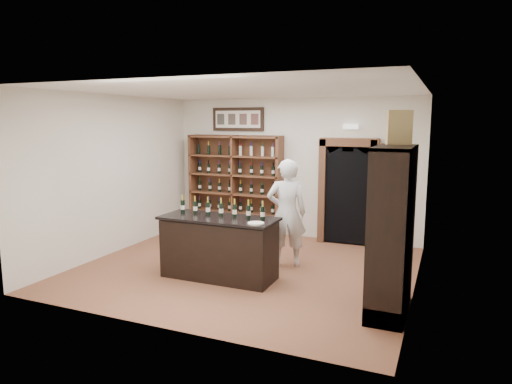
% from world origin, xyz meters
% --- Properties ---
extents(floor, '(5.50, 5.50, 0.00)m').
position_xyz_m(floor, '(0.00, 0.00, 0.00)').
color(floor, brown).
rests_on(floor, ground).
extents(ceiling, '(5.50, 5.50, 0.00)m').
position_xyz_m(ceiling, '(0.00, 0.00, 3.00)').
color(ceiling, white).
rests_on(ceiling, wall_back).
extents(wall_back, '(5.50, 0.04, 3.00)m').
position_xyz_m(wall_back, '(0.00, 2.50, 1.50)').
color(wall_back, silver).
rests_on(wall_back, ground).
extents(wall_left, '(0.04, 5.00, 3.00)m').
position_xyz_m(wall_left, '(-2.75, 0.00, 1.50)').
color(wall_left, silver).
rests_on(wall_left, ground).
extents(wall_right, '(0.04, 5.00, 3.00)m').
position_xyz_m(wall_right, '(2.75, 0.00, 1.50)').
color(wall_right, silver).
rests_on(wall_right, ground).
extents(wine_shelf, '(2.20, 0.38, 2.20)m').
position_xyz_m(wine_shelf, '(-1.30, 2.33, 1.10)').
color(wine_shelf, brown).
rests_on(wine_shelf, ground).
extents(framed_picture, '(1.25, 0.04, 0.52)m').
position_xyz_m(framed_picture, '(-1.30, 2.47, 2.55)').
color(framed_picture, black).
rests_on(framed_picture, wall_back).
extents(arched_doorway, '(1.17, 0.35, 2.17)m').
position_xyz_m(arched_doorway, '(1.25, 2.33, 1.14)').
color(arched_doorway, black).
rests_on(arched_doorway, ground).
extents(emergency_light, '(0.30, 0.10, 0.10)m').
position_xyz_m(emergency_light, '(1.25, 2.42, 2.40)').
color(emergency_light, white).
rests_on(emergency_light, wall_back).
extents(tasting_counter, '(1.88, 0.78, 1.00)m').
position_xyz_m(tasting_counter, '(-0.20, -0.60, 0.49)').
color(tasting_counter, black).
rests_on(tasting_counter, ground).
extents(counter_bottle_0, '(0.07, 0.07, 0.30)m').
position_xyz_m(counter_bottle_0, '(-0.92, -0.51, 1.11)').
color(counter_bottle_0, black).
rests_on(counter_bottle_0, tasting_counter).
extents(counter_bottle_1, '(0.07, 0.07, 0.30)m').
position_xyz_m(counter_bottle_1, '(-0.68, -0.51, 1.11)').
color(counter_bottle_1, black).
rests_on(counter_bottle_1, tasting_counter).
extents(counter_bottle_2, '(0.07, 0.07, 0.30)m').
position_xyz_m(counter_bottle_2, '(-0.44, -0.51, 1.11)').
color(counter_bottle_2, black).
rests_on(counter_bottle_2, tasting_counter).
extents(counter_bottle_3, '(0.07, 0.07, 0.30)m').
position_xyz_m(counter_bottle_3, '(-0.20, -0.51, 1.11)').
color(counter_bottle_3, black).
rests_on(counter_bottle_3, tasting_counter).
extents(counter_bottle_4, '(0.07, 0.07, 0.30)m').
position_xyz_m(counter_bottle_4, '(0.04, -0.51, 1.11)').
color(counter_bottle_4, black).
rests_on(counter_bottle_4, tasting_counter).
extents(counter_bottle_5, '(0.07, 0.07, 0.30)m').
position_xyz_m(counter_bottle_5, '(0.28, -0.51, 1.11)').
color(counter_bottle_5, black).
rests_on(counter_bottle_5, tasting_counter).
extents(counter_bottle_6, '(0.07, 0.07, 0.30)m').
position_xyz_m(counter_bottle_6, '(0.52, -0.51, 1.11)').
color(counter_bottle_6, black).
rests_on(counter_bottle_6, tasting_counter).
extents(side_cabinet, '(0.48, 1.20, 2.20)m').
position_xyz_m(side_cabinet, '(2.52, -0.90, 0.75)').
color(side_cabinet, black).
rests_on(side_cabinet, ground).
extents(shopkeeper, '(0.80, 0.68, 1.88)m').
position_xyz_m(shopkeeper, '(0.59, 0.41, 0.94)').
color(shopkeeper, silver).
rests_on(shopkeeper, ground).
extents(plate, '(0.25, 0.25, 0.02)m').
position_xyz_m(plate, '(0.53, -0.81, 1.01)').
color(plate, silver).
rests_on(plate, tasting_counter).
extents(wine_crate, '(0.35, 0.23, 0.46)m').
position_xyz_m(wine_crate, '(2.48, -0.50, 2.43)').
color(wine_crate, tan).
rests_on(wine_crate, side_cabinet).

